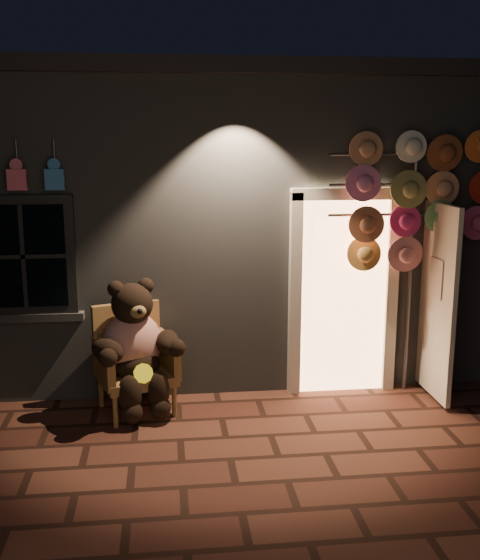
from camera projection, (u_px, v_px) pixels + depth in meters
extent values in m
plane|color=#593022|center=(231.00, 459.00, 5.60)|extent=(60.00, 60.00, 0.00)
cube|color=slate|center=(201.00, 214.00, 9.13)|extent=(7.00, 5.00, 3.30)
cube|color=black|center=(200.00, 85.00, 8.76)|extent=(7.30, 5.30, 0.16)
cube|color=black|center=(24.00, 256.00, 6.47)|extent=(1.00, 0.10, 1.20)
cube|color=black|center=(24.00, 256.00, 6.44)|extent=(0.82, 0.06, 1.02)
cube|color=slate|center=(29.00, 317.00, 6.61)|extent=(1.10, 0.14, 0.08)
cube|color=#FFB172|center=(342.00, 295.00, 6.96)|extent=(0.92, 0.10, 2.10)
cube|color=beige|center=(295.00, 298.00, 6.87)|extent=(0.12, 0.12, 2.20)
cube|color=beige|center=(391.00, 295.00, 6.98)|extent=(0.12, 0.12, 2.20)
cube|color=beige|center=(347.00, 194.00, 6.70)|extent=(1.16, 0.12, 0.12)
cube|color=beige|center=(438.00, 302.00, 6.70)|extent=(0.05, 0.80, 2.00)
cube|color=#D15666|center=(17.00, 180.00, 6.24)|extent=(0.18, 0.07, 0.20)
cylinder|color=#59595E|center=(17.00, 153.00, 6.24)|extent=(0.02, 0.02, 0.25)
cube|color=teal|center=(55.00, 179.00, 6.27)|extent=(0.18, 0.07, 0.20)
cylinder|color=#59595E|center=(54.00, 153.00, 6.28)|extent=(0.02, 0.02, 0.25)
cube|color=#AA7242|center=(136.00, 377.00, 6.51)|extent=(0.86, 0.83, 0.10)
cube|color=#AA7242|center=(127.00, 336.00, 6.69)|extent=(0.68, 0.30, 0.69)
cube|color=#AA7242|center=(104.00, 363.00, 6.31)|extent=(0.27, 0.58, 0.39)
cube|color=#AA7242|center=(167.00, 354.00, 6.58)|extent=(0.27, 0.58, 0.39)
cylinder|color=#AA7242|center=(115.00, 412.00, 6.18)|extent=(0.05, 0.05, 0.32)
cylinder|color=#AA7242|center=(174.00, 401.00, 6.43)|extent=(0.05, 0.05, 0.32)
cylinder|color=#AA7242|center=(101.00, 392.00, 6.67)|extent=(0.05, 0.05, 0.32)
cylinder|color=#AA7242|center=(156.00, 383.00, 6.92)|extent=(0.05, 0.05, 0.32)
ellipsoid|color=red|center=(132.00, 343.00, 6.46)|extent=(0.72, 0.65, 0.63)
ellipsoid|color=black|center=(135.00, 363.00, 6.44)|extent=(0.60, 0.56, 0.30)
sphere|color=black|center=(132.00, 304.00, 6.34)|extent=(0.52, 0.52, 0.40)
sphere|color=black|center=(116.00, 289.00, 6.26)|extent=(0.16, 0.16, 0.16)
sphere|color=black|center=(146.00, 286.00, 6.39)|extent=(0.16, 0.16, 0.16)
ellipsoid|color=olive|center=(138.00, 312.00, 6.18)|extent=(0.19, 0.16, 0.13)
ellipsoid|color=black|center=(107.00, 351.00, 6.16)|extent=(0.44, 0.46, 0.23)
ellipsoid|color=black|center=(168.00, 342.00, 6.41)|extent=(0.23, 0.42, 0.23)
ellipsoid|color=black|center=(130.00, 395.00, 6.19)|extent=(0.23, 0.23, 0.39)
ellipsoid|color=black|center=(158.00, 390.00, 6.31)|extent=(0.23, 0.23, 0.39)
sphere|color=black|center=(132.00, 413.00, 6.18)|extent=(0.21, 0.21, 0.21)
sphere|color=black|center=(160.00, 407.00, 6.30)|extent=(0.21, 0.21, 0.21)
cylinder|color=yellow|center=(143.00, 373.00, 6.21)|extent=(0.21, 0.14, 0.19)
cylinder|color=#59595E|center=(411.00, 267.00, 6.88)|extent=(0.04, 0.04, 2.73)
cylinder|color=#59595E|center=(389.00, 154.00, 6.58)|extent=(1.21, 0.03, 0.03)
cylinder|color=#59595E|center=(387.00, 185.00, 6.64)|extent=(1.21, 0.03, 0.03)
cylinder|color=#59595E|center=(386.00, 215.00, 6.71)|extent=(1.21, 0.03, 0.03)
cylinder|color=tan|center=(367.00, 149.00, 6.48)|extent=(0.34, 0.11, 0.35)
cylinder|color=white|center=(407.00, 149.00, 6.50)|extent=(0.34, 0.11, 0.35)
cylinder|color=brown|center=(448.00, 149.00, 6.51)|extent=(0.34, 0.11, 0.35)
cylinder|color=pink|center=(366.00, 186.00, 6.53)|extent=(0.34, 0.11, 0.35)
cylinder|color=#9F9852|center=(407.00, 185.00, 6.54)|extent=(0.34, 0.11, 0.35)
cylinder|color=#E79B68|center=(443.00, 185.00, 6.65)|extent=(0.34, 0.11, 0.35)
cylinder|color=#BA6F47|center=(366.00, 221.00, 6.57)|extent=(0.34, 0.11, 0.35)
cylinder|color=#C42D75|center=(403.00, 220.00, 6.68)|extent=(0.34, 0.11, 0.35)
cylinder|color=#6EAD68|center=(442.00, 220.00, 6.69)|extent=(0.34, 0.11, 0.35)
cylinder|color=gold|center=(363.00, 255.00, 6.71)|extent=(0.34, 0.11, 0.35)
cylinder|color=#CC8082|center=(402.00, 255.00, 6.72)|extent=(0.34, 0.11, 0.35)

